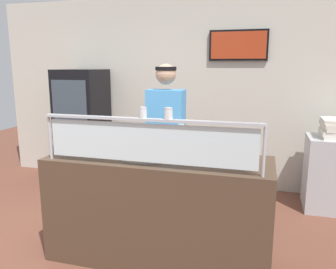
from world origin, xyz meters
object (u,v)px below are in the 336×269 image
object	(u,v)px
pizza_tray	(146,156)
pizza_server	(150,154)
drink_fridge	(83,128)
parmesan_shaker	(143,113)
pepper_flake_shaker	(168,114)
worker_figure	(166,137)

from	to	relation	value
pizza_tray	pizza_server	bearing A→B (deg)	-24.96
pizza_tray	drink_fridge	bearing A→B (deg)	133.38
pizza_tray	parmesan_shaker	world-z (taller)	parmesan_shaker
pizza_server	drink_fridge	bearing A→B (deg)	145.86
pizza_tray	pepper_flake_shaker	size ratio (longest dim) A/B	4.98
parmesan_shaker	worker_figure	distance (m)	0.96
pizza_tray	pizza_server	xyz separation A→B (m)	(0.04, -0.02, 0.02)
pizza_server	pepper_flake_shaker	distance (m)	0.52
pepper_flake_shaker	drink_fridge	xyz separation A→B (m)	(-1.85, 1.93, -0.54)
pizza_tray	pepper_flake_shaker	bearing A→B (deg)	-43.43
worker_figure	drink_fridge	distance (m)	1.90
pepper_flake_shaker	drink_fridge	bearing A→B (deg)	133.84
worker_figure	drink_fridge	bearing A→B (deg)	146.45
pizza_server	parmesan_shaker	world-z (taller)	parmesan_shaker
parmesan_shaker	drink_fridge	xyz separation A→B (m)	(-1.65, 1.93, -0.54)
parmesan_shaker	worker_figure	xyz separation A→B (m)	(-0.07, 0.88, -0.37)
worker_figure	pizza_server	bearing A→B (deg)	-86.98
parmesan_shaker	pepper_flake_shaker	bearing A→B (deg)	-0.00
pizza_server	parmesan_shaker	bearing A→B (deg)	-69.71
pizza_server	drink_fridge	xyz separation A→B (m)	(-1.61, 1.68, -0.15)
parmesan_shaker	pepper_flake_shaker	xyz separation A→B (m)	(0.20, -0.00, 0.00)
parmesan_shaker	worker_figure	size ratio (longest dim) A/B	0.05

